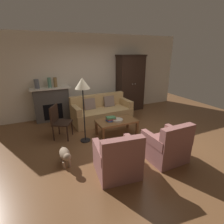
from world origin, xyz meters
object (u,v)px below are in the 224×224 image
Objects in this scene: armchair_near_right at (166,146)px; side_chair_wooden at (59,120)px; armchair_near_left at (118,160)px; fruit_bowl at (117,120)px; mantel_vase_bronze at (55,82)px; mantel_vase_jade at (49,83)px; mantel_vase_slate at (37,84)px; book_stack at (111,119)px; floor_lamp at (83,87)px; armoire at (130,83)px; coffee_table at (117,122)px; dog at (65,155)px; fireplace at (52,104)px; couch at (101,112)px.

side_chair_wooden is (-1.89, 2.02, 0.20)m from armchair_near_right.
fruit_bowl is at bearing 63.39° from armchair_near_left.
mantel_vase_bronze is (-1.28, 1.94, 0.83)m from fruit_bowl.
armchair_near_left is 2.14m from side_chair_wooden.
mantel_vase_jade reaches higher than armchair_near_right.
armchair_near_right is 0.98× the size of side_chair_wooden.
mantel_vase_jade is (0.38, 0.00, 0.01)m from mantel_vase_slate.
mantel_vase_slate reaches higher than book_stack.
side_chair_wooden is at bearing 140.09° from floor_lamp.
fruit_bowl is 1.34m from floor_lamp.
floor_lamp is at bearing -63.82° from mantel_vase_slate.
armoire is at bearing -1.03° from mantel_vase_slate.
coffee_table is at bearing 64.11° from armchair_near_left.
mantel_vase_bronze is 0.54× the size of dog.
book_stack is at bearing 2.32° from floor_lamp.
fireplace is 3.94m from armchair_near_right.
couch is 1.79m from floor_lamp.
mantel_vase_jade reaches higher than coffee_table.
armoire is 2.38× the size of armchair_near_left.
mantel_vase_bronze is at bearing 123.46° from fruit_bowl.
armchair_near_right is at bearing -49.38° from floor_lamp.
mantel_vase_bronze reaches higher than fireplace.
couch is 1.77m from mantel_vase_bronze.
fruit_bowl is 1.56m from armchair_near_right.
floor_lamp reaches higher than coffee_table.
couch is 1.60m from side_chair_wooden.
coffee_table is 1.55m from side_chair_wooden.
armchair_near_left reaches higher than fruit_bowl.
couch is 2.49m from dog.
mantel_vase_slate is (-1.84, 1.94, 0.82)m from fruit_bowl.
mantel_vase_jade is at bearing 106.20° from floor_lamp.
fireplace is at bearing 106.05° from floor_lamp.
mantel_vase_bronze is at bearing 116.26° from armchair_near_right.
couch is at bearing 74.55° from armchair_near_left.
dog is (-3.07, -2.66, -0.81)m from armoire.
dog is at bearing -148.71° from book_stack.
armchair_near_left is (-2.23, -3.36, -0.74)m from armoire.
armchair_near_left is at bearing -116.61° from fruit_bowl.
side_chair_wooden is at bearing -155.38° from armoire.
armchair_near_right is at bearing -107.69° from armoire.
coffee_table is (1.46, -1.91, -0.20)m from fireplace.
armchair_near_left is at bearing 179.21° from armchair_near_right.
armoire reaches higher than mantel_vase_slate.
coffee_table is at bearing 27.82° from dog.
armchair_near_right is at bearing -0.79° from armchair_near_left.
armoire is at bearing 24.62° from side_chair_wooden.
book_stack is at bearing 109.95° from armchair_near_right.
floor_lamp reaches higher than armchair_near_left.
fruit_bowl is 0.33× the size of side_chair_wooden.
armoire is 2.38× the size of armchair_near_right.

